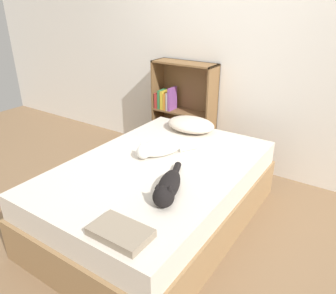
% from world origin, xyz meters
% --- Properties ---
extents(ground_plane, '(8.00, 8.00, 0.00)m').
position_xyz_m(ground_plane, '(0.00, 0.00, 0.00)').
color(ground_plane, '#846647').
extents(wall_back, '(8.00, 0.06, 2.50)m').
position_xyz_m(wall_back, '(0.00, 1.40, 1.25)').
color(wall_back, white).
rests_on(wall_back, ground_plane).
extents(bed, '(1.35, 2.02, 0.55)m').
position_xyz_m(bed, '(0.00, 0.00, 0.27)').
color(bed, '#99754C').
rests_on(bed, ground_plane).
extents(pillow, '(0.50, 0.36, 0.13)m').
position_xyz_m(pillow, '(-0.15, 0.80, 0.62)').
color(pillow, beige).
rests_on(pillow, bed).
extents(cat_light, '(0.36, 0.51, 0.15)m').
position_xyz_m(cat_light, '(-0.08, 0.14, 0.63)').
color(cat_light, white).
rests_on(cat_light, bed).
extents(cat_dark, '(0.31, 0.58, 0.16)m').
position_xyz_m(cat_dark, '(0.32, -0.33, 0.61)').
color(cat_dark, black).
rests_on(cat_dark, bed).
extents(bookshelf, '(0.75, 0.26, 1.14)m').
position_xyz_m(bookshelf, '(-0.53, 1.27, 0.59)').
color(bookshelf, brown).
rests_on(bookshelf, ground_plane).
extents(blanket_fold, '(0.35, 0.22, 0.05)m').
position_xyz_m(blanket_fold, '(0.33, -0.83, 0.58)').
color(blanket_fold, gray).
rests_on(blanket_fold, bed).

